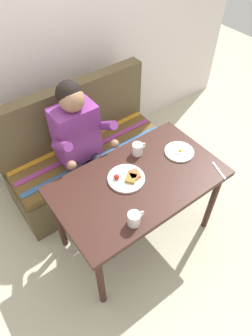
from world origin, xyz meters
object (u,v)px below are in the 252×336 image
at_px(person, 81,139).
at_px(coffee_mug, 138,149).
at_px(plate_breakfast, 127,178).
at_px(coffee_mug_second, 134,219).
at_px(plate_eggs, 179,152).
at_px(couch, 87,157).
at_px(fork, 219,170).
at_px(table, 139,187).

bearing_deg(person, coffee_mug, -54.71).
height_order(person, coffee_mug, person).
relative_size(plate_breakfast, coffee_mug_second, 2.21).
bearing_deg(coffee_mug, person, 125.29).
height_order(plate_breakfast, plate_eggs, plate_breakfast).
height_order(couch, plate_eggs, couch).
height_order(coffee_mug, fork, coffee_mug).
height_order(person, plate_breakfast, person).
relative_size(coffee_mug_second, fork, 0.69).
bearing_deg(plate_breakfast, couch, 85.04).
bearing_deg(plate_breakfast, plate_eggs, -2.84).
bearing_deg(fork, coffee_mug_second, -163.41).
xyz_separation_m(person, plate_breakfast, (0.05, -0.54, 0.00)).
xyz_separation_m(plate_breakfast, coffee_mug_second, (-0.18, -0.31, 0.04)).
xyz_separation_m(person, coffee_mug, (0.27, -0.38, 0.04)).
relative_size(person, fork, 7.13).
bearing_deg(plate_breakfast, person, 95.59).
bearing_deg(plate_eggs, plate_breakfast, 177.16).
height_order(plate_eggs, fork, plate_eggs).
relative_size(person, coffee_mug_second, 10.27).
bearing_deg(coffee_mug_second, fork, -1.43).
xyz_separation_m(table, coffee_mug_second, (-0.24, -0.25, 0.13)).
distance_m(coffee_mug_second, fork, 0.75).
distance_m(plate_breakfast, fork, 0.66).
height_order(plate_breakfast, coffee_mug_second, coffee_mug_second).
height_order(table, plate_eggs, plate_eggs).
bearing_deg(fork, table, 169.78).
bearing_deg(couch, coffee_mug, -74.47).
bearing_deg(table, coffee_mug_second, -133.26).
xyz_separation_m(couch, person, (-0.11, -0.17, 0.41)).
xyz_separation_m(couch, fork, (0.51, -1.04, 0.40)).
height_order(table, coffee_mug_second, coffee_mug_second).
height_order(person, coffee_mug_second, person).
xyz_separation_m(table, plate_breakfast, (-0.06, 0.05, 0.09)).
bearing_deg(coffee_mug, couch, 105.53).
bearing_deg(person, plate_breakfast, -84.41).
relative_size(table, coffee_mug, 10.17).
distance_m(person, plate_eggs, 0.77).
height_order(coffee_mug, coffee_mug_second, coffee_mug_second).
relative_size(person, coffee_mug, 10.27).
bearing_deg(coffee_mug_second, couch, 76.76).
xyz_separation_m(plate_eggs, coffee_mug, (-0.26, 0.18, 0.04)).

